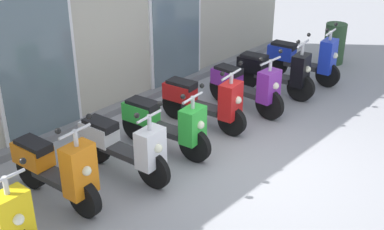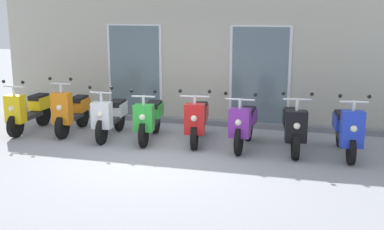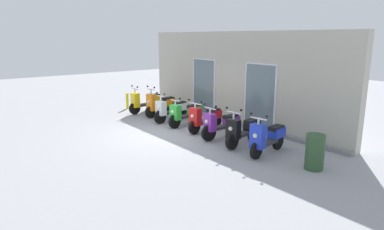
% 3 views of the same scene
% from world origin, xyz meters
% --- Properties ---
extents(ground_plane, '(40.00, 40.00, 0.00)m').
position_xyz_m(ground_plane, '(0.00, 0.00, 0.00)').
color(ground_plane, '#939399').
extents(storefront_facade, '(9.85, 0.50, 3.37)m').
position_xyz_m(storefront_facade, '(0.00, 2.96, 1.63)').
color(storefront_facade, '#B2AD9E').
rests_on(storefront_facade, ground_plane).
extents(scooter_orange, '(0.52, 1.53, 1.28)m').
position_xyz_m(scooter_orange, '(-2.35, 1.22, 0.48)').
color(scooter_orange, black).
rests_on(scooter_orange, ground_plane).
extents(scooter_white, '(0.51, 1.62, 1.17)m').
position_xyz_m(scooter_white, '(-1.37, 1.10, 0.47)').
color(scooter_white, black).
rests_on(scooter_white, ground_plane).
extents(scooter_green, '(0.57, 1.60, 1.13)m').
position_xyz_m(scooter_green, '(-0.52, 1.14, 0.46)').
color(scooter_green, black).
rests_on(scooter_green, ground_plane).
extents(scooter_red, '(0.63, 1.59, 1.16)m').
position_xyz_m(scooter_red, '(0.48, 1.23, 0.46)').
color(scooter_red, black).
rests_on(scooter_red, ground_plane).
extents(scooter_purple, '(0.61, 1.58, 1.17)m').
position_xyz_m(scooter_purple, '(1.44, 1.09, 0.47)').
color(scooter_purple, black).
rests_on(scooter_purple, ground_plane).
extents(scooter_black, '(0.62, 1.61, 1.22)m').
position_xyz_m(scooter_black, '(2.37, 1.11, 0.46)').
color(scooter_black, black).
rests_on(scooter_black, ground_plane).
extents(scooter_blue, '(0.59, 1.57, 1.23)m').
position_xyz_m(scooter_blue, '(3.34, 1.05, 0.49)').
color(scooter_blue, black).
rests_on(scooter_blue, ground_plane).
extents(trash_bin, '(0.45, 0.45, 0.88)m').
position_xyz_m(trash_bin, '(4.76, 1.12, 0.44)').
color(trash_bin, '#2D4C2D').
rests_on(trash_bin, ground_plane).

